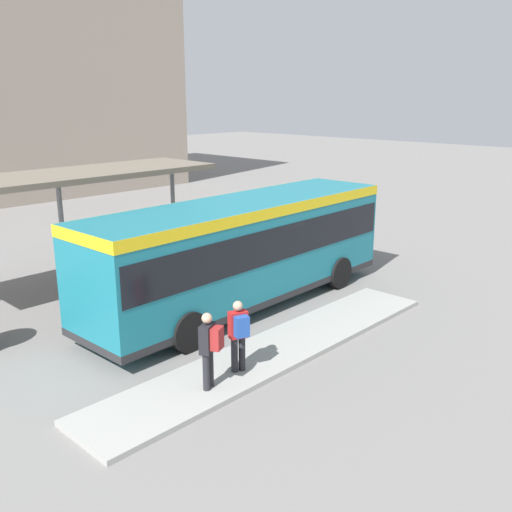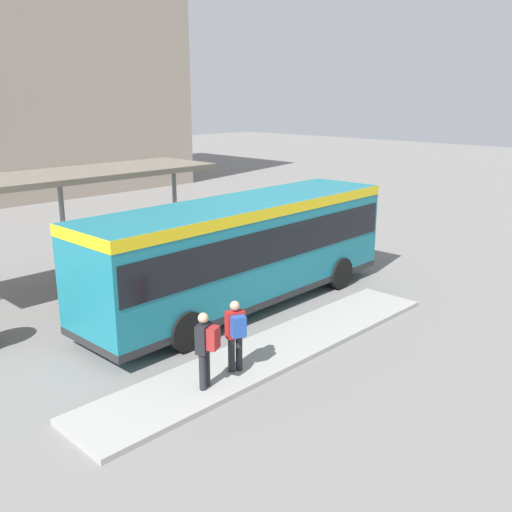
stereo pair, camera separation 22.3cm
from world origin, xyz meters
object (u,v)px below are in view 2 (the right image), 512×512
(bicycle_blue, at_px, (348,241))
(bicycle_orange, at_px, (331,239))
(bicycle_black, at_px, (320,236))
(pedestrian_waiting, at_px, (206,346))
(city_bus, at_px, (244,245))
(bicycle_yellow, at_px, (304,233))
(pedestrian_companion, at_px, (236,332))

(bicycle_blue, xyz_separation_m, bicycle_orange, (-0.14, 0.73, -0.01))
(bicycle_orange, bearing_deg, bicycle_black, -16.03)
(pedestrian_waiting, xyz_separation_m, bicycle_black, (11.56, 6.07, -0.72))
(bicycle_blue, bearing_deg, pedestrian_waiting, 104.89)
(city_bus, relative_size, pedestrian_waiting, 6.26)
(pedestrian_waiting, relative_size, bicycle_yellow, 0.98)
(pedestrian_companion, relative_size, bicycle_blue, 0.93)
(bicycle_yellow, bearing_deg, bicycle_orange, -1.78)
(pedestrian_companion, distance_m, bicycle_yellow, 12.41)
(bicycle_blue, bearing_deg, bicycle_black, -9.46)
(pedestrian_companion, relative_size, bicycle_yellow, 0.97)
(bicycle_orange, bearing_deg, bicycle_blue, -169.06)
(city_bus, relative_size, pedestrian_companion, 6.36)
(pedestrian_companion, bearing_deg, bicycle_blue, -45.47)
(pedestrian_companion, bearing_deg, pedestrian_waiting, 116.93)
(bicycle_blue, height_order, bicycle_yellow, bicycle_blue)
(pedestrian_companion, height_order, bicycle_black, pedestrian_companion)
(city_bus, xyz_separation_m, pedestrian_companion, (-3.27, -3.08, -0.77))
(pedestrian_companion, distance_m, bicycle_orange, 11.69)
(pedestrian_waiting, bearing_deg, city_bus, -77.57)
(bicycle_blue, bearing_deg, pedestrian_companion, 106.20)
(pedestrian_waiting, xyz_separation_m, bicycle_blue, (11.50, 4.62, -0.69))
(pedestrian_companion, bearing_deg, bicycle_black, -39.31)
(city_bus, height_order, bicycle_orange, city_bus)
(city_bus, distance_m, bicycle_blue, 7.58)
(bicycle_orange, relative_size, bicycle_black, 1.06)
(bicycle_blue, relative_size, bicycle_yellow, 1.04)
(city_bus, xyz_separation_m, bicycle_black, (7.36, 2.90, -1.48))
(pedestrian_waiting, height_order, bicycle_yellow, pedestrian_waiting)
(bicycle_black, bearing_deg, city_bus, -63.80)
(bicycle_blue, relative_size, bicycle_black, 1.09)
(pedestrian_waiting, relative_size, pedestrian_companion, 1.02)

